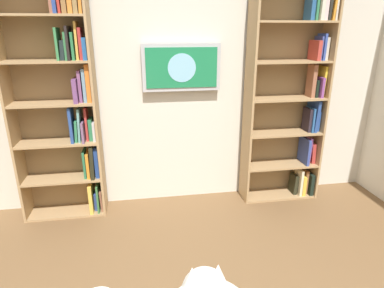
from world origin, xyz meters
name	(u,v)px	position (x,y,z in m)	size (l,w,h in m)	color
wall_back	(173,73)	(0.00, -2.23, 1.35)	(4.52, 0.06, 2.70)	silver
bookshelf_left	(293,98)	(-1.21, -2.06, 1.09)	(0.81, 0.28, 2.20)	tan
bookshelf_right	(64,101)	(1.03, -2.06, 1.14)	(0.76, 0.28, 2.25)	tan
wall_mounted_tv	(181,67)	(-0.07, -2.15, 1.41)	(0.76, 0.07, 0.45)	#B7B7BC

